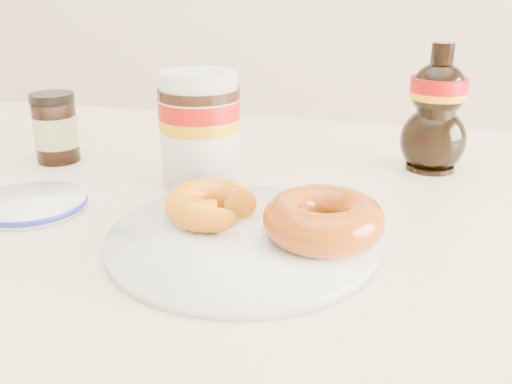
% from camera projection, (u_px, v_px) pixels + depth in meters
% --- Properties ---
extents(dining_table, '(1.40, 0.90, 0.75)m').
position_uv_depth(dining_table, '(209.00, 285.00, 0.63)').
color(dining_table, beige).
rests_on(dining_table, ground).
extents(plate, '(0.25, 0.25, 0.01)m').
position_uv_depth(plate, '(243.00, 239.00, 0.53)').
color(plate, white).
rests_on(plate, dining_table).
extents(donut_bitten, '(0.12, 0.12, 0.03)m').
position_uv_depth(donut_bitten, '(210.00, 204.00, 0.56)').
color(donut_bitten, orange).
rests_on(donut_bitten, plate).
extents(donut_whole, '(0.13, 0.13, 0.04)m').
position_uv_depth(donut_whole, '(323.00, 219.00, 0.51)').
color(donut_whole, '#9B320A').
rests_on(donut_whole, plate).
extents(nutella_jar, '(0.10, 0.10, 0.13)m').
position_uv_depth(nutella_jar, '(200.00, 125.00, 0.67)').
color(nutella_jar, white).
rests_on(nutella_jar, dining_table).
extents(syrup_bottle, '(0.10, 0.09, 0.16)m').
position_uv_depth(syrup_bottle, '(436.00, 108.00, 0.72)').
color(syrup_bottle, black).
rests_on(syrup_bottle, dining_table).
extents(dark_jar, '(0.06, 0.06, 0.09)m').
position_uv_depth(dark_jar, '(56.00, 128.00, 0.76)').
color(dark_jar, black).
rests_on(dark_jar, dining_table).
extents(blue_rim_saucer, '(0.12, 0.12, 0.01)m').
position_uv_depth(blue_rim_saucer, '(31.00, 204.00, 0.61)').
color(blue_rim_saucer, white).
rests_on(blue_rim_saucer, dining_table).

